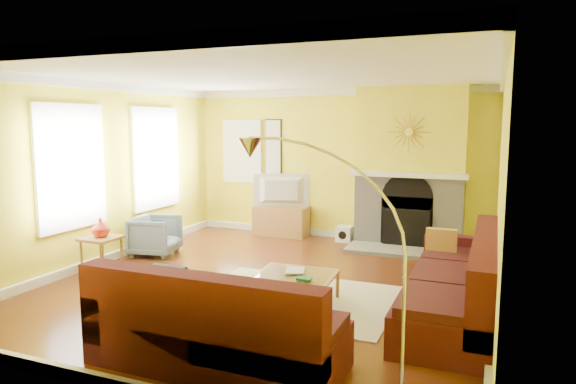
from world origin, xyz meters
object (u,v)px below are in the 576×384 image
at_px(coffee_table, 294,290).
at_px(side_table, 102,255).
at_px(media_console, 281,221).
at_px(armchair, 155,236).
at_px(sectional_sofa, 331,275).
at_px(arc_lamp, 329,277).

xyz_separation_m(coffee_table, side_table, (-2.96, 0.17, 0.08)).
bearing_deg(media_console, armchair, -122.24).
xyz_separation_m(sectional_sofa, media_console, (-2.07, 3.50, -0.17)).
height_order(media_console, armchair, armchair).
xyz_separation_m(sectional_sofa, side_table, (-3.45, 0.31, -0.19)).
relative_size(sectional_sofa, coffee_table, 4.26).
distance_m(media_console, side_table, 3.48).
relative_size(media_console, arc_lamp, 0.51).
bearing_deg(media_console, arc_lamp, -63.71).
height_order(sectional_sofa, side_table, sectional_sofa).
xyz_separation_m(coffee_table, arc_lamp, (1.02, -1.89, 0.81)).
bearing_deg(armchair, side_table, 163.87).
distance_m(media_console, arc_lamp, 5.90).
relative_size(sectional_sofa, media_console, 3.84).
xyz_separation_m(side_table, arc_lamp, (3.98, -2.06, 0.73)).
bearing_deg(armchair, sectional_sofa, -124.95).
distance_m(armchair, side_table, 1.12).
bearing_deg(sectional_sofa, media_console, 120.53).
relative_size(coffee_table, arc_lamp, 0.46).
distance_m(coffee_table, armchair, 3.16).
height_order(sectional_sofa, media_console, sectional_sofa).
relative_size(coffee_table, media_console, 0.90).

